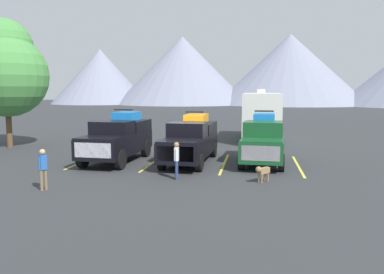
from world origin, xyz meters
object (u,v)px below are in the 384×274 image
pickup_truck_a (118,138)px  pickup_truck_b (191,140)px  camper_trailer_a (261,113)px  pickup_truck_c (263,140)px  person_a (177,158)px  person_b (43,167)px  dog (262,171)px

pickup_truck_a → pickup_truck_b: bearing=4.9°
pickup_truck_b → camper_trailer_a: (3.65, 9.63, 0.81)m
pickup_truck_b → pickup_truck_c: bearing=5.8°
pickup_truck_b → person_a: 4.00m
pickup_truck_c → person_a: pickup_truck_c is taller
pickup_truck_b → camper_trailer_a: 10.33m
person_b → person_a: bearing=29.4°
camper_trailer_a → person_a: camper_trailer_a is taller
pickup_truck_a → person_b: 6.25m
pickup_truck_a → person_a: 5.32m
pickup_truck_b → person_b: pickup_truck_b is taller
person_b → pickup_truck_b: bearing=55.8°
camper_trailer_a → person_a: 14.14m
dog → camper_trailer_a: bearing=89.6°
pickup_truck_b → pickup_truck_c: (3.64, 0.37, 0.02)m
person_a → person_b: size_ratio=1.01×
camper_trailer_a → person_b: (-8.08, -16.16, -1.09)m
pickup_truck_c → dog: 4.45m
person_a → person_b: 5.16m
person_a → camper_trailer_a: bearing=75.2°
pickup_truck_c → person_a: (-3.58, -4.36, -0.29)m
dog → pickup_truck_b: bearing=131.4°
pickup_truck_c → camper_trailer_a: camper_trailer_a is taller
pickup_truck_c → person_b: pickup_truck_c is taller
pickup_truck_b → person_b: 7.90m
person_b → dog: 8.37m
pickup_truck_a → camper_trailer_a: camper_trailer_a is taller
pickup_truck_b → camper_trailer_a: camper_trailer_a is taller
pickup_truck_c → dog: bearing=-91.3°
pickup_truck_a → pickup_truck_c: 7.45m
pickup_truck_b → dog: (3.54, -4.02, -0.69)m
pickup_truck_a → person_b: pickup_truck_a is taller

